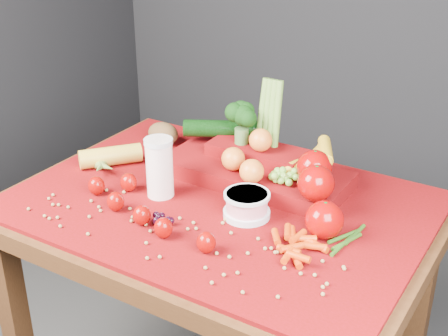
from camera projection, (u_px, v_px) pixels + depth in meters
The scene contains 12 objects.
table at pixel (220, 236), 1.68m from camera, with size 1.10×0.80×0.75m.
red_cloth at pixel (220, 203), 1.64m from camera, with size 1.05×0.75×0.01m, color #70030C.
milk_glass at pixel (159, 166), 1.63m from camera, with size 0.08×0.08×0.16m.
yogurt_bowl at pixel (247, 204), 1.55m from camera, with size 0.12×0.12×0.06m.
strawberry_scatter at pixel (140, 207), 1.55m from camera, with size 0.44×0.18×0.06m.
dark_grape_cluster at pixel (160, 220), 1.52m from camera, with size 0.06×0.05×0.03m, color black, non-canonical shape.
soybean_scatter at pixel (175, 234), 1.48m from camera, with size 0.84×0.24×0.01m, color #A18045, non-canonical shape.
corn_ear at pixel (104, 163), 1.79m from camera, with size 0.25×0.26×0.06m.
potato at pixel (163, 133), 1.95m from camera, with size 0.10×0.08×0.07m, color brown.
baby_carrot_pile at pixel (293, 245), 1.41m from camera, with size 0.17×0.17×0.03m, color #BF3206, non-canonical shape.
green_bean_pile at pixel (347, 240), 1.45m from camera, with size 0.14×0.12×0.01m, color #275112, non-canonical shape.
produce_mound at pixel (268, 165), 1.69m from camera, with size 0.60×0.38×0.27m.
Camera 1 is at (0.76, -1.21, 1.55)m, focal length 50.00 mm.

